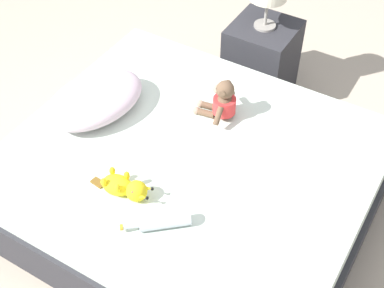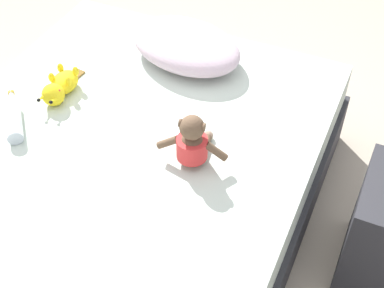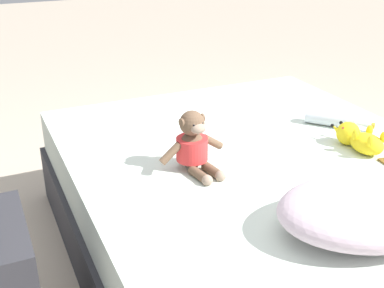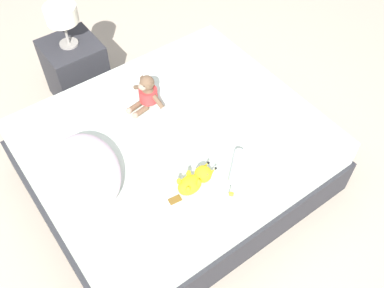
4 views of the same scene
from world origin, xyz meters
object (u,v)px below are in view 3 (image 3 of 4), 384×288
object	(u,v)px
plush_monkey	(194,146)
bed	(258,206)
plush_yellow_creature	(359,139)
pillow	(369,209)
glass_bottle	(332,119)

from	to	relation	value
plush_monkey	bed	bearing A→B (deg)	179.25
bed	plush_yellow_creature	distance (m)	0.51
pillow	bed	bearing A→B (deg)	-89.64
plush_monkey	glass_bottle	world-z (taller)	plush_monkey
bed	plush_monkey	world-z (taller)	plush_monkey
plush_monkey	glass_bottle	bearing A→B (deg)	-170.92
bed	plush_monkey	distance (m)	0.46
pillow	plush_yellow_creature	distance (m)	0.62
glass_bottle	plush_yellow_creature	bearing A→B (deg)	75.32
plush_monkey	plush_yellow_creature	distance (m)	0.71
plush_monkey	plush_yellow_creature	bearing A→B (deg)	169.79
pillow	plush_monkey	xyz separation A→B (m)	(0.31, -0.60, 0.02)
pillow	glass_bottle	bearing A→B (deg)	-122.15
bed	plush_yellow_creature	world-z (taller)	plush_yellow_creature
pillow	plush_yellow_creature	size ratio (longest dim) A/B	1.95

